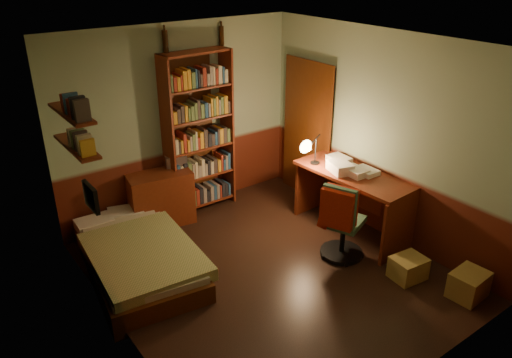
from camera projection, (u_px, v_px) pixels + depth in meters
floor at (269, 272)px, 5.82m from camera, size 3.50×4.00×0.02m
ceiling at (272, 43)px, 4.71m from camera, size 3.50×4.00×0.02m
wall_back at (179, 121)px, 6.74m from camera, size 3.50×0.02×2.60m
wall_left at (110, 219)px, 4.32m from camera, size 0.02×4.00×2.60m
wall_right at (381, 136)px, 6.21m from camera, size 0.02×4.00×2.60m
wall_front at (431, 256)px, 3.80m from camera, size 3.50×0.02×2.60m
doorway at (308, 131)px, 7.27m from camera, size 0.06×0.90×2.00m
door_trim at (306, 132)px, 7.25m from camera, size 0.02×0.98×2.08m
bed at (136, 247)px, 5.76m from camera, size 1.33×2.12×0.59m
dresser at (161, 199)px, 6.70m from camera, size 0.89×0.55×0.74m
mini_stereo at (175, 160)px, 6.77m from camera, size 0.33×0.29×0.15m
bookshelf at (199, 134)px, 6.81m from camera, size 0.98×0.36×2.24m
bottle_left at (165, 41)px, 6.17m from camera, size 0.08×0.08×0.27m
bottle_right at (221, 36)px, 6.62m from camera, size 0.07×0.07×0.26m
desk at (352, 202)px, 6.49m from camera, size 0.74×1.61×0.84m
paper_stack at (340, 167)px, 6.31m from camera, size 0.32×0.38×0.13m
desk_lamp at (316, 141)px, 6.45m from camera, size 0.19×0.19×0.63m
office_chair at (344, 215)px, 5.91m from camera, size 0.70×0.66×1.11m
red_jacket at (329, 150)px, 5.68m from camera, size 0.27×0.42×0.46m
wall_shelf_lower at (77, 146)px, 5.06m from camera, size 0.20×0.90×0.03m
wall_shelf_upper at (71, 113)px, 4.92m from camera, size 0.20×0.90×0.03m
framed_picture at (91, 197)px, 4.80m from camera, size 0.04×0.32×0.26m
cardboard_box_a at (469, 285)px, 5.35m from camera, size 0.41×0.34×0.29m
cardboard_box_b at (408, 268)px, 5.66m from camera, size 0.40×0.34×0.26m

